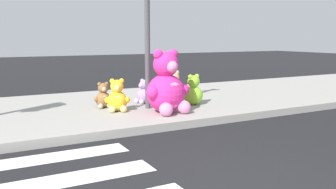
{
  "coord_description": "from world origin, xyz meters",
  "views": [
    {
      "loc": [
        -2.25,
        -2.56,
        1.65
      ],
      "look_at": [
        1.05,
        3.6,
        0.55
      ],
      "focal_mm": 39.43,
      "sensor_mm": 36.0,
      "label": 1
    }
  ],
  "objects_px": {
    "plush_tan": "(173,89)",
    "plush_lime": "(193,92)",
    "plush_yellow": "(117,98)",
    "plush_brown": "(104,97)",
    "sign_pole": "(147,27)",
    "plush_lavender": "(144,94)",
    "plush_pink_large": "(167,88)"
  },
  "relations": [
    {
      "from": "sign_pole",
      "to": "plush_lime",
      "type": "relative_size",
      "value": 4.71
    },
    {
      "from": "sign_pole",
      "to": "plush_lavender",
      "type": "bearing_deg",
      "value": 74.12
    },
    {
      "from": "plush_lavender",
      "to": "plush_brown",
      "type": "distance_m",
      "value": 0.97
    },
    {
      "from": "plush_pink_large",
      "to": "plush_brown",
      "type": "bearing_deg",
      "value": 130.51
    },
    {
      "from": "plush_pink_large",
      "to": "plush_tan",
      "type": "relative_size",
      "value": 1.73
    },
    {
      "from": "plush_yellow",
      "to": "plush_tan",
      "type": "xyz_separation_m",
      "value": [
        1.55,
        0.48,
        0.03
      ]
    },
    {
      "from": "plush_lavender",
      "to": "plush_tan",
      "type": "distance_m",
      "value": 0.71
    },
    {
      "from": "plush_tan",
      "to": "plush_lavender",
      "type": "bearing_deg",
      "value": 172.92
    },
    {
      "from": "plush_pink_large",
      "to": "plush_lavender",
      "type": "xyz_separation_m",
      "value": [
        0.02,
        1.17,
        -0.28
      ]
    },
    {
      "from": "plush_tan",
      "to": "plush_brown",
      "type": "height_order",
      "value": "plush_tan"
    },
    {
      "from": "sign_pole",
      "to": "plush_yellow",
      "type": "height_order",
      "value": "sign_pole"
    },
    {
      "from": "plush_tan",
      "to": "plush_lime",
      "type": "bearing_deg",
      "value": -70.11
    },
    {
      "from": "plush_yellow",
      "to": "plush_lime",
      "type": "distance_m",
      "value": 1.75
    },
    {
      "from": "plush_yellow",
      "to": "plush_brown",
      "type": "xyz_separation_m",
      "value": [
        -0.12,
        0.51,
        -0.05
      ]
    },
    {
      "from": "plush_tan",
      "to": "plush_brown",
      "type": "distance_m",
      "value": 1.67
    },
    {
      "from": "sign_pole",
      "to": "plush_tan",
      "type": "bearing_deg",
      "value": 29.45
    },
    {
      "from": "sign_pole",
      "to": "plush_pink_large",
      "type": "distance_m",
      "value": 1.34
    },
    {
      "from": "sign_pole",
      "to": "plush_lime",
      "type": "bearing_deg",
      "value": -3.78
    },
    {
      "from": "plush_yellow",
      "to": "plush_pink_large",
      "type": "bearing_deg",
      "value": -35.99
    },
    {
      "from": "plush_brown",
      "to": "sign_pole",
      "type": "bearing_deg",
      "value": -32.82
    },
    {
      "from": "plush_yellow",
      "to": "plush_lavender",
      "type": "xyz_separation_m",
      "value": [
        0.84,
        0.57,
        -0.04
      ]
    },
    {
      "from": "plush_pink_large",
      "to": "plush_tan",
      "type": "bearing_deg",
      "value": 55.98
    },
    {
      "from": "sign_pole",
      "to": "plush_brown",
      "type": "xyz_separation_m",
      "value": [
        -0.8,
        0.52,
        -1.48
      ]
    },
    {
      "from": "plush_lime",
      "to": "plush_brown",
      "type": "relative_size",
      "value": 1.24
    },
    {
      "from": "plush_pink_large",
      "to": "plush_lime",
      "type": "height_order",
      "value": "plush_pink_large"
    },
    {
      "from": "plush_yellow",
      "to": "plush_lavender",
      "type": "relative_size",
      "value": 1.2
    },
    {
      "from": "sign_pole",
      "to": "plush_lime",
      "type": "distance_m",
      "value": 1.79
    },
    {
      "from": "plush_lavender",
      "to": "plush_brown",
      "type": "bearing_deg",
      "value": -176.33
    },
    {
      "from": "plush_yellow",
      "to": "plush_lime",
      "type": "height_order",
      "value": "plush_lime"
    },
    {
      "from": "plush_tan",
      "to": "plush_brown",
      "type": "relative_size",
      "value": 1.33
    },
    {
      "from": "sign_pole",
      "to": "plush_brown",
      "type": "relative_size",
      "value": 5.85
    },
    {
      "from": "plush_lime",
      "to": "plush_brown",
      "type": "distance_m",
      "value": 1.96
    }
  ]
}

